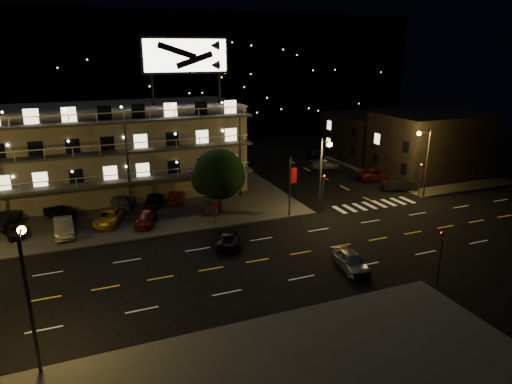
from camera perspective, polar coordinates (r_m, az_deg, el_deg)
name	(u,v)px	position (r m, az deg, el deg)	size (l,w,h in m)	color
ground	(279,257)	(38.79, 2.95, -8.08)	(140.00, 140.00, 0.00)	black
curb_nw	(91,205)	(54.28, -19.94, -1.48)	(44.00, 24.00, 0.15)	#393A37
curb_ne	(408,168)	(70.47, 18.46, 2.88)	(16.00, 24.00, 0.15)	#393A37
motel	(120,149)	(56.92, -16.61, 5.20)	(28.00, 13.80, 18.10)	gray
side_bldg_front	(431,145)	(66.68, 20.99, 5.52)	(14.06, 10.00, 8.50)	black
side_bldg_back	(376,136)	(75.85, 14.83, 6.83)	(14.06, 12.00, 7.00)	black
hill_backdrop	(113,75)	(100.99, -17.40, 13.74)	(120.00, 25.00, 24.00)	black
streetlight_nc	(323,168)	(47.49, 8.34, 2.94)	(0.44, 1.92, 8.00)	#2D2D30
streetlight_ne	(425,156)	(55.77, 20.40, 4.18)	(1.92, 0.44, 8.00)	#2D2D30
streetlight_s	(28,288)	(26.65, -26.63, -10.69)	(0.44, 1.92, 8.00)	#2D2D30
signal_nw	(323,189)	(48.85, 8.40, 0.43)	(0.20, 0.27, 4.60)	#2D2D30
signal_sw	(441,251)	(36.19, 22.08, -6.90)	(0.20, 0.27, 4.60)	#2D2D30
signal_ne	(421,176)	(56.37, 19.90, 1.86)	(0.27, 0.20, 4.60)	#2D2D30
banner_north	(291,185)	(46.72, 4.35, 0.88)	(0.83, 0.16, 6.40)	#2D2D30
stop_sign	(215,210)	(44.57, -5.18, -2.29)	(0.91, 0.11, 2.61)	#2D2D30
tree	(219,176)	(47.15, -4.66, 2.06)	(5.46, 5.26, 6.88)	black
lot_car_0	(13,230)	(47.73, -28.09, -4.22)	(1.44, 3.58, 1.22)	black
lot_car_1	(64,227)	(46.03, -22.89, -4.05)	(1.63, 4.68, 1.54)	gray
lot_car_2	(109,218)	(47.37, -17.89, -3.06)	(2.14, 4.65, 1.29)	orange
lot_car_3	(146,218)	(46.27, -13.60, -3.19)	(1.77, 4.37, 1.27)	#50150B
lot_car_4	(210,205)	(48.97, -5.77, -1.65)	(1.44, 3.58, 1.22)	gray
lot_car_5	(6,219)	(50.68, -28.82, -2.95)	(1.63, 4.68, 1.54)	black
lot_car_6	(59,211)	(51.08, -23.43, -2.22)	(2.06, 4.47, 1.24)	black
lot_car_7	(120,202)	(51.54, -16.68, -1.23)	(1.97, 4.85, 1.41)	gray
lot_car_8	(153,199)	(51.63, -12.70, -0.86)	(1.70, 4.24, 1.44)	black
lot_car_9	(177,197)	(52.15, -9.89, -0.57)	(1.39, 4.00, 1.32)	#50150B
side_car_0	(400,186)	(58.71, 17.52, 0.78)	(1.45, 4.16, 1.37)	black
side_car_1	(376,174)	(62.89, 14.77, 2.14)	(2.45, 5.31, 1.48)	#50150B
side_car_2	(325,164)	(67.37, 8.62, 3.44)	(1.77, 4.35, 1.26)	gray
side_car_3	(317,153)	(74.20, 7.69, 4.81)	(1.62, 4.02, 1.37)	black
road_car_east	(351,261)	(37.08, 11.83, -8.44)	(1.76, 4.37, 1.49)	gray
road_car_west	(228,237)	(40.90, -3.51, -5.69)	(2.16, 4.68, 1.30)	black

